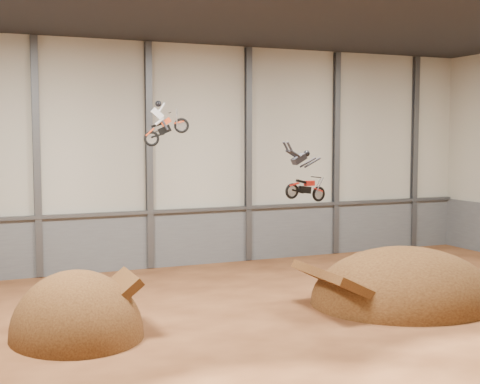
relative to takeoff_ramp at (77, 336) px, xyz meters
name	(u,v)px	position (x,y,z in m)	size (l,w,h in m)	color
floor	(315,324)	(9.93, -2.37, 0.00)	(40.00, 40.00, 0.00)	#522A15
back_wall	(199,155)	(9.93, 12.63, 7.00)	(40.00, 0.10, 14.00)	#B8B4A3
ceiling	(318,0)	(9.93, -2.37, 14.00)	(40.00, 40.00, 0.00)	black
lower_band_back	(200,237)	(9.93, 12.53, 1.75)	(39.80, 0.18, 3.50)	slate
steel_rail	(201,210)	(9.93, 12.38, 3.55)	(39.80, 0.35, 0.20)	#47494F
steel_column_1	(37,158)	(-0.07, 12.43, 7.00)	(0.40, 0.36, 13.90)	#47494F
steel_column_2	(149,156)	(6.60, 12.43, 7.00)	(0.40, 0.36, 13.90)	#47494F
steel_column_3	(248,155)	(13.26, 12.43, 7.00)	(0.40, 0.36, 13.90)	#47494F
steel_column_4	(336,154)	(19.93, 12.43, 7.00)	(0.40, 0.36, 13.90)	#47494F
steel_column_5	(414,153)	(26.60, 12.43, 7.00)	(0.40, 0.36, 13.90)	#47494F
takeoff_ramp	(77,336)	(0.00, 0.00, 0.00)	(5.47, 6.31, 5.47)	#391F0E
landing_ramp	(404,302)	(15.93, -0.73, 0.00)	(9.55, 8.45, 5.51)	#391F0E
fmx_rider_a	(169,117)	(5.27, 3.84, 9.16)	(2.31, 0.88, 2.09)	red
fmx_rider_b	(305,172)	(10.35, -0.59, 6.60)	(2.98, 0.85, 2.56)	red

